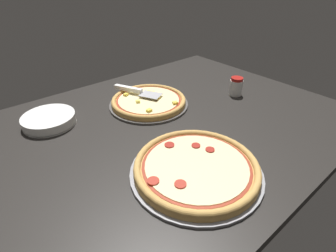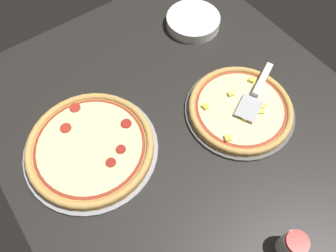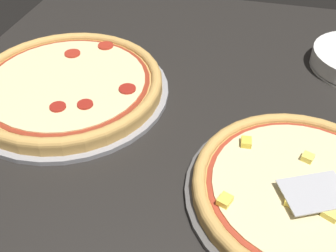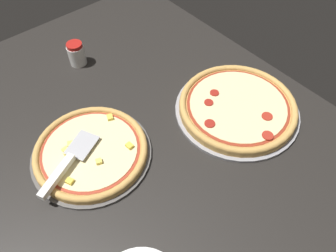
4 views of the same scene
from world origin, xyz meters
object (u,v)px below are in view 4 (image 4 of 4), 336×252
pizza_back (238,106)px  serving_spatula (62,169)px  parmesan_shaker (77,54)px  pizza_front (91,150)px

pizza_back → serving_spatula: serving_spatula is taller
pizza_back → parmesan_shaker: (-57.52, -28.60, 1.89)cm
pizza_back → parmesan_shaker: size_ratio=4.34×
pizza_back → serving_spatula: 60.04cm
serving_spatula → parmesan_shaker: bearing=145.3°
parmesan_shaker → serving_spatula: bearing=-34.7°
pizza_front → serving_spatula: (2.23, -10.20, 2.58)cm
pizza_back → parmesan_shaker: bearing=-153.6°
serving_spatula → parmesan_shaker: (-42.74, 29.55, -0.39)cm
pizza_front → serving_spatula: 10.76cm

